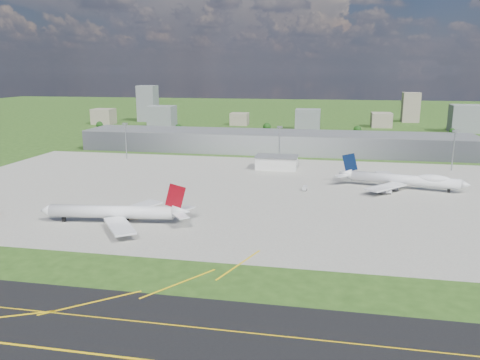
% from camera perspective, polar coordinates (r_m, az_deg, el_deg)
% --- Properties ---
extents(ground, '(1400.00, 1400.00, 0.00)m').
position_cam_1_polar(ground, '(353.54, 3.75, 3.07)').
color(ground, '#274816').
rests_on(ground, ground).
extents(taxiway, '(1400.00, 60.00, 0.06)m').
position_cam_1_polar(taxiway, '(113.67, -13.66, -20.33)').
color(taxiway, black).
rests_on(taxiway, ground).
extents(apron, '(360.00, 190.00, 0.08)m').
position_cam_1_polar(apron, '(245.64, 2.92, -1.44)').
color(apron, gray).
rests_on(apron, ground).
extents(terminal, '(300.00, 42.00, 15.00)m').
position_cam_1_polar(terminal, '(367.02, 4.06, 4.63)').
color(terminal, gray).
rests_on(terminal, ground).
extents(ops_building, '(26.00, 16.00, 8.00)m').
position_cam_1_polar(ops_building, '(302.86, 4.48, 2.11)').
color(ops_building, silver).
rests_on(ops_building, ground).
extents(mast_west, '(3.50, 2.00, 25.90)m').
position_cam_1_polar(mast_west, '(344.23, -13.78, 5.43)').
color(mast_west, gray).
rests_on(mast_west, ground).
extents(mast_center, '(3.50, 2.00, 25.90)m').
position_cam_1_polar(mast_center, '(315.29, 4.83, 5.08)').
color(mast_center, gray).
rests_on(mast_center, ground).
extents(mast_east, '(3.50, 2.00, 25.90)m').
position_cam_1_polar(mast_east, '(323.29, 24.66, 4.12)').
color(mast_east, gray).
rests_on(mast_east, ground).
extents(airliner_red_twin, '(63.62, 49.27, 17.46)m').
position_cam_1_polar(airliner_red_twin, '(201.01, -14.77, -3.85)').
color(airliner_red_twin, white).
rests_on(airliner_red_twin, ground).
extents(airliner_blue_quad, '(66.98, 51.82, 17.61)m').
position_cam_1_polar(airliner_blue_quad, '(265.69, 19.37, 0.02)').
color(airliner_blue_quad, white).
rests_on(airliner_blue_quad, ground).
extents(tug_yellow, '(3.51, 2.46, 1.63)m').
position_cam_1_polar(tug_yellow, '(207.78, -12.63, -4.27)').
color(tug_yellow, orange).
rests_on(tug_yellow, ground).
extents(van_white_near, '(2.48, 4.65, 2.31)m').
position_cam_1_polar(van_white_near, '(249.96, 7.91, -1.02)').
color(van_white_near, silver).
rests_on(van_white_near, ground).
extents(van_white_far, '(4.38, 3.00, 2.13)m').
position_cam_1_polar(van_white_far, '(251.96, 17.52, -1.43)').
color(van_white_far, white).
rests_on(van_white_far, ground).
extents(bldg_far_w, '(24.00, 20.00, 18.00)m').
position_cam_1_polar(bldg_far_w, '(580.61, -16.29, 7.45)').
color(bldg_far_w, gray).
rests_on(bldg_far_w, ground).
extents(bldg_w, '(28.00, 22.00, 24.00)m').
position_cam_1_polar(bldg_w, '(530.18, -9.49, 7.62)').
color(bldg_w, slate).
rests_on(bldg_w, ground).
extents(bldg_cw, '(20.00, 18.00, 14.00)m').
position_cam_1_polar(bldg_cw, '(547.88, -0.06, 7.45)').
color(bldg_cw, gray).
rests_on(bldg_cw, ground).
extents(bldg_c, '(26.00, 20.00, 22.00)m').
position_cam_1_polar(bldg_c, '(508.56, 8.26, 7.32)').
color(bldg_c, slate).
rests_on(bldg_c, ground).
extents(bldg_ce, '(22.00, 24.00, 16.00)m').
position_cam_1_polar(bldg_ce, '(551.28, 16.84, 7.03)').
color(bldg_ce, gray).
rests_on(bldg_ce, ground).
extents(bldg_e, '(30.00, 22.00, 28.00)m').
position_cam_1_polar(bldg_e, '(535.89, 25.79, 6.77)').
color(bldg_e, slate).
rests_on(bldg_e, ground).
extents(bldg_tall_w, '(22.00, 20.00, 44.00)m').
position_cam_1_polar(bldg_tall_w, '(599.50, -11.18, 9.14)').
color(bldg_tall_w, slate).
rests_on(bldg_tall_w, ground).
extents(bldg_tall_e, '(20.00, 18.00, 36.00)m').
position_cam_1_polar(bldg_tall_e, '(615.01, 20.08, 8.32)').
color(bldg_tall_e, gray).
rests_on(bldg_tall_e, ground).
extents(tree_far_w, '(7.20, 7.20, 8.80)m').
position_cam_1_polar(tree_far_w, '(527.64, -16.75, 6.47)').
color(tree_far_w, '#382314').
rests_on(tree_far_w, ground).
extents(tree_w, '(6.75, 6.75, 8.25)m').
position_cam_1_polar(tree_w, '(488.26, -7.53, 6.38)').
color(tree_w, '#382314').
rests_on(tree_w, ground).
extents(tree_c, '(8.10, 8.10, 9.90)m').
position_cam_1_polar(tree_c, '(482.81, 3.30, 6.51)').
color(tree_c, '#382314').
rests_on(tree_c, ground).
extents(tree_e, '(7.65, 7.65, 9.35)m').
position_cam_1_polar(tree_e, '(474.75, 14.11, 5.98)').
color(tree_e, '#382314').
rests_on(tree_e, ground).
extents(tree_far_e, '(6.30, 6.30, 7.70)m').
position_cam_1_polar(tree_far_e, '(498.19, 24.46, 5.40)').
color(tree_far_e, '#382314').
rests_on(tree_far_e, ground).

